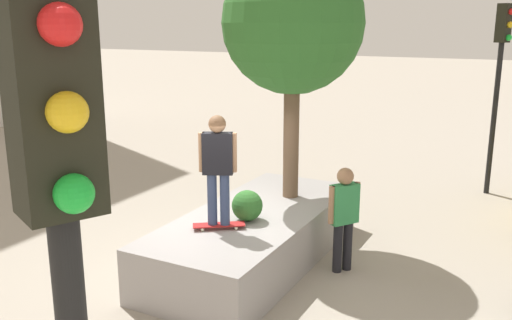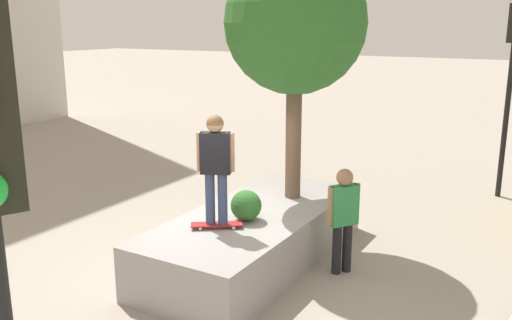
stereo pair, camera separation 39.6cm
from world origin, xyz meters
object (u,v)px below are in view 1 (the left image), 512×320
object	(u,v)px
pedestrian_crossing	(344,212)
skateboard	(219,225)
skateboarder	(218,163)
planter_ledge	(256,236)
traffic_light_median	(500,67)
plaza_tree	(293,24)

from	to	relation	value
pedestrian_crossing	skateboard	bearing A→B (deg)	-51.42
skateboarder	planter_ledge	bearing A→B (deg)	171.45
planter_ledge	traffic_light_median	world-z (taller)	traffic_light_median
skateboarder	pedestrian_crossing	xyz separation A→B (m)	(-1.26, 1.58, -0.92)
traffic_light_median	pedestrian_crossing	world-z (taller)	traffic_light_median
pedestrian_crossing	plaza_tree	bearing A→B (deg)	-120.81
planter_ledge	skateboarder	distance (m)	1.78
skateboard	planter_ledge	bearing A→B (deg)	171.45
skateboard	traffic_light_median	distance (m)	7.94
skateboarder	traffic_light_median	bearing A→B (deg)	155.11
plaza_tree	traffic_light_median	xyz separation A→B (m)	(-4.93, 2.94, -0.94)
pedestrian_crossing	planter_ledge	bearing A→B (deg)	-78.02
plaza_tree	skateboard	bearing A→B (deg)	-8.08
plaza_tree	skateboard	world-z (taller)	plaza_tree
skateboard	traffic_light_median	size ratio (longest dim) A/B	0.18
planter_ledge	skateboarder	xyz separation A→B (m)	(0.96, -0.14, 1.49)
traffic_light_median	planter_ledge	bearing A→B (deg)	-27.20
plaza_tree	skateboard	size ratio (longest dim) A/B	5.56
plaza_tree	skateboard	xyz separation A→B (m)	(2.03, -0.29, -3.01)
skateboard	pedestrian_crossing	distance (m)	2.02
skateboard	pedestrian_crossing	bearing A→B (deg)	128.58
planter_ledge	pedestrian_crossing	bearing A→B (deg)	101.98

